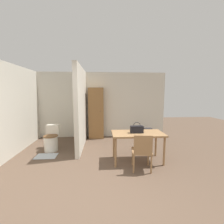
{
  "coord_description": "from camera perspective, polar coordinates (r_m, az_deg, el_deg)",
  "views": [
    {
      "loc": [
        0.21,
        -2.21,
        1.71
      ],
      "look_at": [
        0.47,
        1.63,
        1.22
      ],
      "focal_mm": 24.0,
      "sensor_mm": 36.0,
      "label": 1
    }
  ],
  "objects": [
    {
      "name": "ground_plane",
      "position": [
        2.81,
        -8.58,
        -30.5
      ],
      "size": [
        16.0,
        16.0,
        0.0
      ],
      "primitive_type": "plane",
      "color": "brown"
    },
    {
      "name": "wall_back",
      "position": [
        5.89,
        -5.93,
        2.68
      ],
      "size": [
        5.37,
        0.12,
        2.5
      ],
      "color": "beige",
      "rests_on": "ground_plane"
    },
    {
      "name": "wall_left",
      "position": [
        4.72,
        -35.2,
        0.28
      ],
      "size": [
        0.12,
        4.6,
        2.5
      ],
      "color": "beige",
      "rests_on": "ground_plane"
    },
    {
      "name": "partition_wall",
      "position": [
        4.85,
        -11.61,
        1.61
      ],
      "size": [
        0.12,
        2.04,
        2.5
      ],
      "color": "beige",
      "rests_on": "ground_plane"
    },
    {
      "name": "dining_table",
      "position": [
        3.82,
        9.74,
        -8.98
      ],
      "size": [
        1.27,
        0.67,
        0.73
      ],
      "color": "#997047",
      "rests_on": "ground_plane"
    },
    {
      "name": "wooden_chair",
      "position": [
        3.45,
        11.4,
        -14.16
      ],
      "size": [
        0.49,
        0.49,
        0.84
      ],
      "rotation": [
        0.0,
        0.0,
        -0.14
      ],
      "color": "#997047",
      "rests_on": "ground_plane"
    },
    {
      "name": "toilet",
      "position": [
        4.93,
        -22.07,
        -9.83
      ],
      "size": [
        0.41,
        0.56,
        0.74
      ],
      "color": "silver",
      "rests_on": "ground_plane"
    },
    {
      "name": "handbag",
      "position": [
        3.77,
        9.42,
        -6.47
      ],
      "size": [
        0.32,
        0.12,
        0.27
      ],
      "color": "black",
      "rests_on": "dining_table"
    },
    {
      "name": "wooden_cabinet",
      "position": [
        5.68,
        -6.07,
        -0.48
      ],
      "size": [
        0.56,
        0.35,
        1.91
      ],
      "color": "brown",
      "rests_on": "ground_plane"
    },
    {
      "name": "bath_mat",
      "position": [
        4.61,
        -23.76,
        -15.13
      ],
      "size": [
        0.56,
        0.38,
        0.01
      ],
      "color": "#B2BCC6",
      "rests_on": "ground_plane"
    },
    {
      "name": "space_heater",
      "position": [
        5.67,
        13.5,
        -8.18
      ],
      "size": [
        0.26,
        0.19,
        0.45
      ],
      "color": "#2D2D33",
      "rests_on": "ground_plane"
    }
  ]
}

